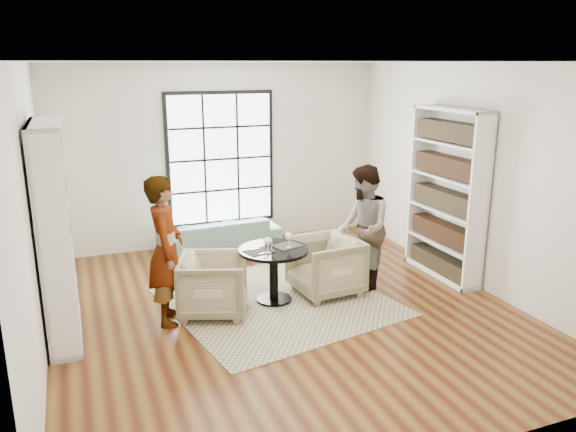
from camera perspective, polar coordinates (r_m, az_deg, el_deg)
name	(u,v)px	position (r m, az deg, el deg)	size (l,w,h in m)	color
ground	(285,309)	(7.14, -0.33, -9.46)	(6.00, 6.00, 0.00)	brown
room_shell	(270,203)	(7.21, -1.89, 1.37)	(6.00, 6.01, 6.00)	silver
rug	(277,301)	(7.36, -1.11, -8.64)	(2.60, 2.60, 0.01)	tan
pedestal_table	(274,263)	(7.19, -1.47, -4.81)	(0.89, 0.89, 0.71)	black
sofa	(219,236)	(9.18, -6.98, -2.00)	(1.92, 0.75, 0.56)	slate
armchair_left	(214,285)	(6.95, -7.56, -6.98)	(0.79, 0.81, 0.74)	tan
armchair_right	(325,266)	(7.49, 3.82, -5.08)	(0.82, 0.85, 0.77)	tan
person_left	(166,250)	(6.68, -12.30, -3.43)	(0.65, 0.42, 1.77)	gray
person_right	(363,228)	(7.59, 7.65, -1.23)	(0.83, 0.64, 1.70)	gray
placemat_left	(259,251)	(7.02, -2.94, -3.60)	(0.34, 0.26, 0.01)	black
placemat_right	(287,246)	(7.22, -0.07, -3.04)	(0.34, 0.26, 0.01)	black
cutlery_left	(259,251)	(7.02, -2.95, -3.55)	(0.14, 0.22, 0.01)	silver
cutlery_right	(287,245)	(7.22, -0.07, -2.98)	(0.14, 0.22, 0.01)	silver
wine_glass_left	(268,242)	(6.92, -2.07, -2.64)	(0.09, 0.09, 0.20)	silver
wine_glass_right	(289,237)	(7.10, 0.08, -2.15)	(0.09, 0.09, 0.20)	silver
flower_centerpiece	(269,241)	(7.13, -1.98, -2.53)	(0.17, 0.15, 0.19)	gray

